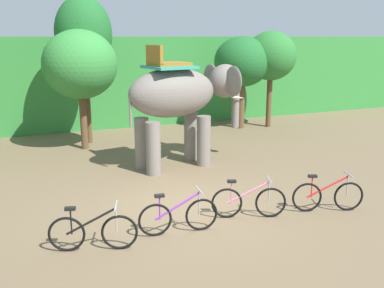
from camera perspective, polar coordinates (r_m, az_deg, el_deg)
ground_plane at (r=10.48m, az=-0.78°, el=-8.44°), size 80.00×80.00×0.00m
foliage_hedge at (r=22.09m, az=-13.17°, el=8.52°), size 36.00×6.00×4.01m
tree_center_right at (r=15.83m, az=-14.66°, el=10.15°), size 2.61×2.61×4.28m
tree_right at (r=16.71m, az=-14.23°, el=13.97°), size 2.08×2.08×5.48m
tree_far_right at (r=19.18m, az=6.69°, el=10.73°), size 2.46×2.46×4.04m
tree_center_left at (r=19.63m, az=10.46°, el=11.39°), size 2.23×2.23×4.27m
elephant at (r=13.38m, az=-1.33°, el=6.30°), size 4.24×2.31×3.78m
bike_black at (r=8.59m, az=-13.04°, el=-11.30°), size 1.64×0.67×0.92m
bike_purple at (r=9.07m, az=-1.82°, el=-9.53°), size 1.71×0.52×0.92m
bike_pink at (r=9.88m, az=7.53°, el=-7.59°), size 1.62×0.73×0.92m
bike_red at (r=10.64m, az=17.59°, el=-6.56°), size 1.63×0.70×0.92m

